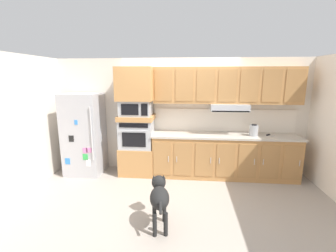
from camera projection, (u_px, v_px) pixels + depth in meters
ground_plane at (176, 190)px, 4.40m from camera, size 9.60×9.60×0.00m
back_kitchen_wall at (180, 115)px, 5.22m from camera, size 6.20×0.12×2.50m
side_panel_left at (29, 123)px, 4.39m from camera, size 0.12×7.10×2.50m
refrigerator at (84, 134)px, 5.06m from camera, size 0.76×0.73×1.76m
oven_base_cabinet at (138, 160)px, 5.15m from camera, size 0.74×0.62×0.60m
built_in_oven at (137, 134)px, 5.02m from camera, size 0.70×0.62×0.60m
appliance_mid_shelf at (137, 118)px, 4.95m from camera, size 0.74×0.62×0.10m
microwave at (136, 108)px, 4.90m from camera, size 0.64×0.54×0.32m
appliance_upper_cabinet at (136, 84)px, 4.80m from camera, size 0.74×0.62×0.68m
lower_cabinet_run at (224, 156)px, 4.94m from camera, size 2.99×0.63×0.88m
countertop_slab at (225, 135)px, 4.85m from camera, size 3.03×0.64×0.04m
backsplash_panel at (223, 120)px, 5.08m from camera, size 3.03×0.02×0.50m
upper_cabinet_with_hood at (226, 87)px, 4.76m from camera, size 2.99×0.48×0.88m
screwdriver at (269, 135)px, 4.77m from camera, size 0.17×0.17×0.03m
electric_kettle at (254, 130)px, 4.72m from camera, size 0.17×0.17×0.24m
dog at (159, 196)px, 3.27m from camera, size 0.34×0.86×0.67m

